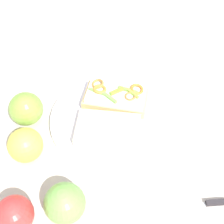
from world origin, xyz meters
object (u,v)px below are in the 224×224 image
at_px(apple_0, 65,203).
at_px(knife, 208,203).
at_px(bread_slice_side, 108,130).
at_px(apple_3, 25,145).
at_px(sandwich, 116,98).
at_px(apple_2, 14,214).
at_px(plate, 112,119).
at_px(apple_1, 26,109).

relative_size(apple_0, knife, 0.70).
distance_m(bread_slice_side, apple_3, 0.19).
bearing_deg(sandwich, apple_3, -132.73).
height_order(apple_2, knife, apple_2).
height_order(apple_0, apple_3, apple_0).
xyz_separation_m(plate, apple_2, (-0.19, -0.26, 0.03)).
bearing_deg(plate, apple_0, -111.33).
distance_m(sandwich, knife, 0.33).
bearing_deg(apple_3, apple_2, -87.76).
bearing_deg(knife, apple_2, 1.48).
height_order(plate, sandwich, sandwich).
height_order(plate, apple_3, apple_3).
distance_m(apple_0, apple_2, 0.10).
xyz_separation_m(apple_1, apple_3, (0.02, -0.10, -0.00)).
distance_m(sandwich, apple_2, 0.36).
bearing_deg(knife, apple_0, -0.96).
distance_m(apple_1, apple_2, 0.26).
bearing_deg(sandwich, apple_0, -98.51).
xyz_separation_m(apple_2, knife, (0.39, 0.04, -0.03)).
relative_size(plate, apple_3, 3.87).
xyz_separation_m(apple_1, knife, (0.41, -0.23, -0.04)).
xyz_separation_m(sandwich, apple_0, (-0.10, -0.28, 0.01)).
relative_size(plate, sandwich, 1.79).
bearing_deg(apple_0, apple_1, 115.92).
bearing_deg(knife, plate, -52.01).
relative_size(plate, apple_0, 3.72).
xyz_separation_m(sandwich, apple_3, (-0.20, -0.15, 0.01)).
height_order(sandwich, bread_slice_side, sandwich).
relative_size(apple_0, apple_2, 1.09).
xyz_separation_m(bread_slice_side, knife, (0.21, -0.17, -0.02)).
xyz_separation_m(bread_slice_side, apple_2, (-0.18, -0.21, 0.01)).
bearing_deg(apple_2, bread_slice_side, 49.74).
bearing_deg(knife, apple_1, -32.98).
bearing_deg(plate, apple_1, 178.59).
bearing_deg(sandwich, apple_1, -157.58).
bearing_deg(apple_1, apple_2, -85.11).
xyz_separation_m(apple_0, apple_2, (-0.09, -0.02, -0.00)).
bearing_deg(plate, sandwich, 79.10).
xyz_separation_m(plate, apple_0, (-0.09, -0.24, 0.03)).
distance_m(plate, sandwich, 0.06).
height_order(apple_3, knife, apple_3).
bearing_deg(apple_0, plate, 68.67).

